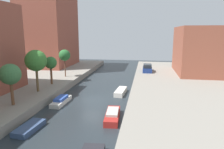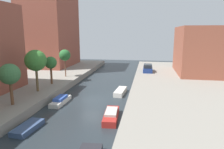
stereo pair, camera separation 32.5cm
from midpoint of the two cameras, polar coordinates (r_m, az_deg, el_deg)
ground_plane at (r=27.83m, az=-5.38°, el=-7.11°), size 84.00×84.00×0.00m
quay_right at (r=27.90m, az=26.12°, el=-7.15°), size 20.00×64.00×1.00m
apartment_tower_far at (r=52.24m, az=-16.73°, el=13.02°), size 10.00×13.35×19.32m
low_block_right at (r=43.97m, az=24.44°, el=6.14°), size 10.00×12.83×9.06m
street_tree_2 at (r=24.81m, az=-26.26°, el=0.01°), size 2.29×2.29×4.62m
street_tree_3 at (r=29.17m, az=-20.18°, el=3.62°), size 2.86×2.86×5.68m
street_tree_4 at (r=32.97m, az=-16.43°, el=3.05°), size 1.88×1.88×4.30m
street_tree_5 at (r=37.96m, az=-12.76°, el=5.22°), size 2.03×2.03×4.94m
parked_car at (r=42.95m, az=10.14°, el=1.66°), size 1.87×4.55×1.56m
moored_boat_left_1 at (r=21.06m, az=-21.93°, el=-13.52°), size 1.69×3.46×0.49m
moored_boat_left_2 at (r=27.17m, az=-13.79°, el=-7.05°), size 1.32×4.17×0.88m
moored_boat_right_2 at (r=21.86m, az=0.21°, el=-11.29°), size 1.68×4.54×0.90m
moored_boat_right_3 at (r=30.41m, az=2.65°, el=-4.79°), size 1.53×4.13×0.67m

